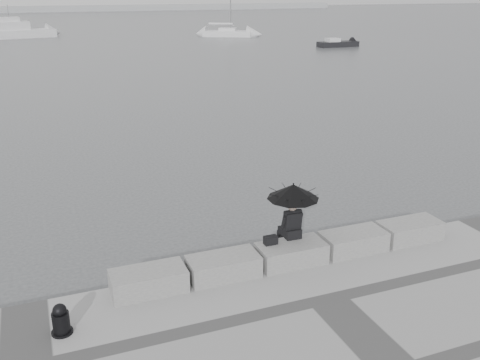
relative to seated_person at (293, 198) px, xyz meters
name	(u,v)px	position (x,y,z in m)	size (l,w,h in m)	color
ground	(282,273)	(-0.17, 0.12, -2.02)	(360.00, 360.00, 0.00)	#434648
stone_block_far_left	(149,281)	(-3.57, -0.33, -1.27)	(1.60, 0.80, 0.50)	slate
stone_block_left	(223,267)	(-1.87, -0.33, -1.27)	(1.60, 0.80, 0.50)	slate
stone_block_centre	(291,254)	(-0.17, -0.33, -1.27)	(1.60, 0.80, 0.50)	slate
stone_block_right	(353,242)	(1.53, -0.33, -1.27)	(1.60, 0.80, 0.50)	slate
stone_block_far_right	(410,231)	(3.23, -0.33, -1.27)	(1.60, 0.80, 0.50)	slate
seated_person	(293,198)	(0.00, 0.00, 0.00)	(1.23, 1.23, 1.39)	black
bag	(271,240)	(-0.63, -0.15, -0.92)	(0.31, 0.18, 0.20)	black
mooring_bollard	(61,321)	(-5.41, -1.20, -1.25)	(0.40, 0.40, 0.64)	black
distant_landmass	(8,9)	(-8.30, 154.63, -1.12)	(180.00, 8.00, 2.80)	#9EA1A3
sailboat_right	(228,33)	(21.68, 63.16, -1.48)	(7.10, 5.48, 12.90)	silver
motor_cruiser	(18,31)	(-5.94, 71.51, -1.13)	(10.03, 4.78, 4.50)	silver
small_motorboat	(338,44)	(29.00, 45.52, -1.70)	(4.91, 1.62, 1.10)	black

